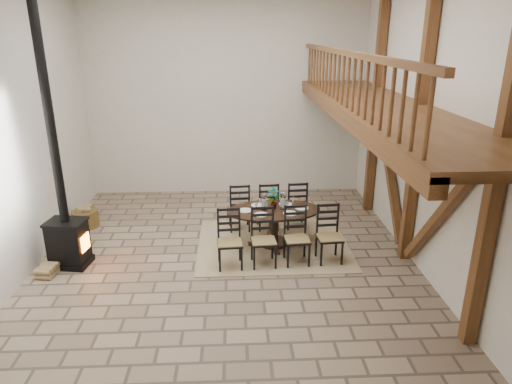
{
  "coord_description": "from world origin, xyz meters",
  "views": [
    {
      "loc": [
        0.17,
        -7.66,
        4.09
      ],
      "look_at": [
        0.57,
        0.4,
        1.23
      ],
      "focal_mm": 32.0,
      "sensor_mm": 36.0,
      "label": 1
    }
  ],
  "objects_px": {
    "dining_table": "(274,229)",
    "log_basket": "(85,218)",
    "wood_stove": "(63,208)",
    "log_stack": "(47,271)"
  },
  "relations": [
    {
      "from": "dining_table",
      "to": "log_basket",
      "type": "xyz_separation_m",
      "value": [
        -4.06,
        1.21,
        -0.19
      ]
    },
    {
      "from": "dining_table",
      "to": "wood_stove",
      "type": "relative_size",
      "value": 0.46
    },
    {
      "from": "dining_table",
      "to": "log_stack",
      "type": "distance_m",
      "value": 4.21
    },
    {
      "from": "log_basket",
      "to": "dining_table",
      "type": "bearing_deg",
      "value": -16.62
    },
    {
      "from": "log_basket",
      "to": "wood_stove",
      "type": "bearing_deg",
      "value": -81.72
    },
    {
      "from": "dining_table",
      "to": "wood_stove",
      "type": "xyz_separation_m",
      "value": [
        -3.8,
        -0.56,
        0.73
      ]
    },
    {
      "from": "dining_table",
      "to": "log_stack",
      "type": "relative_size",
      "value": 5.45
    },
    {
      "from": "dining_table",
      "to": "log_basket",
      "type": "relative_size",
      "value": 4.06
    },
    {
      "from": "dining_table",
      "to": "log_stack",
      "type": "xyz_separation_m",
      "value": [
        -4.09,
        -0.95,
        -0.3
      ]
    },
    {
      "from": "dining_table",
      "to": "log_stack",
      "type": "height_order",
      "value": "dining_table"
    }
  ]
}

